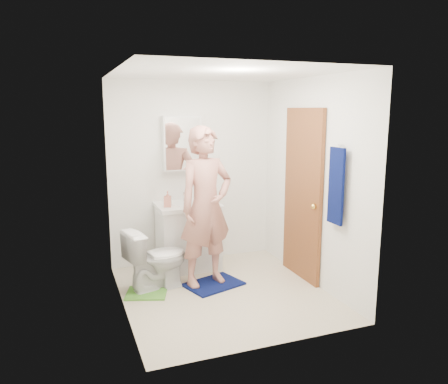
# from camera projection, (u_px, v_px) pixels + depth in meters

# --- Properties ---
(floor) EXTENTS (2.20, 2.40, 0.02)m
(floor) POSITION_uv_depth(u_px,v_px,m) (224.00, 293.00, 4.92)
(floor) COLOR beige
(floor) RESTS_ON ground
(ceiling) EXTENTS (2.20, 2.40, 0.02)m
(ceiling) POSITION_uv_depth(u_px,v_px,m) (224.00, 72.00, 4.46)
(ceiling) COLOR white
(ceiling) RESTS_ON ground
(wall_back) EXTENTS (2.20, 0.02, 2.40)m
(wall_back) POSITION_uv_depth(u_px,v_px,m) (192.00, 173.00, 5.80)
(wall_back) COLOR white
(wall_back) RESTS_ON ground
(wall_front) EXTENTS (2.20, 0.02, 2.40)m
(wall_front) POSITION_uv_depth(u_px,v_px,m) (275.00, 212.00, 3.58)
(wall_front) COLOR white
(wall_front) RESTS_ON ground
(wall_left) EXTENTS (0.02, 2.40, 2.40)m
(wall_left) POSITION_uv_depth(u_px,v_px,m) (119.00, 195.00, 4.31)
(wall_left) COLOR white
(wall_left) RESTS_ON ground
(wall_right) EXTENTS (0.02, 2.40, 2.40)m
(wall_right) POSITION_uv_depth(u_px,v_px,m) (313.00, 182.00, 5.07)
(wall_right) COLOR white
(wall_right) RESTS_ON ground
(vanity_cabinet) EXTENTS (0.75, 0.55, 0.80)m
(vanity_cabinet) POSITION_uv_depth(u_px,v_px,m) (188.00, 238.00, 5.63)
(vanity_cabinet) COLOR white
(vanity_cabinet) RESTS_ON floor
(countertop) EXTENTS (0.79, 0.59, 0.05)m
(countertop) POSITION_uv_depth(u_px,v_px,m) (188.00, 206.00, 5.55)
(countertop) COLOR white
(countertop) RESTS_ON vanity_cabinet
(sink_basin) EXTENTS (0.40, 0.40, 0.03)m
(sink_basin) POSITION_uv_depth(u_px,v_px,m) (188.00, 205.00, 5.55)
(sink_basin) COLOR white
(sink_basin) RESTS_ON countertop
(faucet) EXTENTS (0.03, 0.03, 0.12)m
(faucet) POSITION_uv_depth(u_px,v_px,m) (184.00, 197.00, 5.70)
(faucet) COLOR silver
(faucet) RESTS_ON countertop
(medicine_cabinet) EXTENTS (0.50, 0.12, 0.70)m
(medicine_cabinet) POSITION_uv_depth(u_px,v_px,m) (182.00, 143.00, 5.61)
(medicine_cabinet) COLOR white
(medicine_cabinet) RESTS_ON wall_back
(mirror_panel) EXTENTS (0.46, 0.01, 0.66)m
(mirror_panel) POSITION_uv_depth(u_px,v_px,m) (183.00, 144.00, 5.56)
(mirror_panel) COLOR white
(mirror_panel) RESTS_ON wall_back
(door) EXTENTS (0.05, 0.80, 2.05)m
(door) POSITION_uv_depth(u_px,v_px,m) (303.00, 195.00, 5.23)
(door) COLOR brown
(door) RESTS_ON ground
(door_knob) EXTENTS (0.07, 0.07, 0.07)m
(door_knob) POSITION_uv_depth(u_px,v_px,m) (314.00, 207.00, 4.93)
(door_knob) COLOR gold
(door_knob) RESTS_ON door
(towel) EXTENTS (0.03, 0.24, 0.80)m
(towel) POSITION_uv_depth(u_px,v_px,m) (336.00, 186.00, 4.51)
(towel) COLOR #071047
(towel) RESTS_ON wall_right
(towel_hook) EXTENTS (0.06, 0.02, 0.02)m
(towel_hook) POSITION_uv_depth(u_px,v_px,m) (341.00, 145.00, 4.45)
(towel_hook) COLOR silver
(towel_hook) RESTS_ON wall_right
(toilet) EXTENTS (0.79, 0.57, 0.72)m
(toilet) POSITION_uv_depth(u_px,v_px,m) (157.00, 259.00, 4.96)
(toilet) COLOR white
(toilet) RESTS_ON floor
(bath_mat) EXTENTS (0.74, 0.63, 0.02)m
(bath_mat) POSITION_uv_depth(u_px,v_px,m) (213.00, 284.00, 5.12)
(bath_mat) COLOR #071047
(bath_mat) RESTS_ON floor
(green_rug) EXTENTS (0.54, 0.50, 0.02)m
(green_rug) POSITION_uv_depth(u_px,v_px,m) (147.00, 293.00, 4.88)
(green_rug) COLOR #559C34
(green_rug) RESTS_ON floor
(soap_dispenser) EXTENTS (0.11, 0.11, 0.20)m
(soap_dispenser) POSITION_uv_depth(u_px,v_px,m) (168.00, 199.00, 5.36)
(soap_dispenser) COLOR #D27762
(soap_dispenser) RESTS_ON countertop
(toothbrush_cup) EXTENTS (0.14, 0.14, 0.10)m
(toothbrush_cup) POSITION_uv_depth(u_px,v_px,m) (207.00, 198.00, 5.69)
(toothbrush_cup) COLOR #5A3B82
(toothbrush_cup) RESTS_ON countertop
(man) EXTENTS (0.75, 0.58, 1.83)m
(man) POSITION_uv_depth(u_px,v_px,m) (206.00, 207.00, 4.98)
(man) COLOR #B37365
(man) RESTS_ON bath_mat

